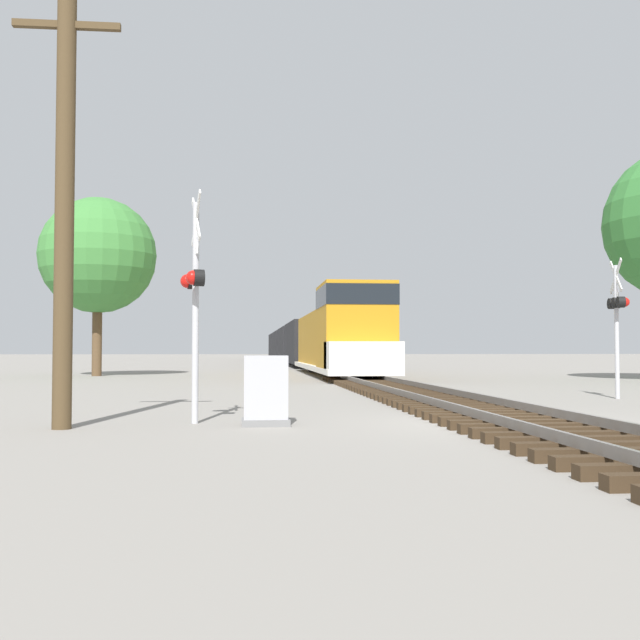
# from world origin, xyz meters

# --- Properties ---
(ground_plane) EXTENTS (400.00, 400.00, 0.00)m
(ground_plane) POSITION_xyz_m (0.00, 0.00, 0.00)
(ground_plane) COLOR gray
(rail_track_bed) EXTENTS (2.60, 160.00, 0.31)m
(rail_track_bed) POSITION_xyz_m (0.00, -0.00, 0.14)
(rail_track_bed) COLOR #382819
(rail_track_bed) RESTS_ON ground
(freight_train) EXTENTS (3.00, 78.76, 4.13)m
(freight_train) POSITION_xyz_m (0.00, 53.64, 1.79)
(freight_train) COLOR #B77A14
(freight_train) RESTS_ON ground
(crossing_signal_near) EXTENTS (0.50, 1.01, 4.17)m
(crossing_signal_near) POSITION_xyz_m (-5.58, 0.60, 2.42)
(crossing_signal_near) COLOR #B7B7BC
(crossing_signal_near) RESTS_ON ground
(crossing_signal_far) EXTENTS (0.44, 1.01, 3.79)m
(crossing_signal_far) POSITION_xyz_m (5.41, 6.32, 2.39)
(crossing_signal_far) COLOR #B7B7BC
(crossing_signal_far) RESTS_ON ground
(relay_cabinet) EXTENTS (0.84, 0.63, 1.23)m
(relay_cabinet) POSITION_xyz_m (-4.30, 0.14, 0.60)
(relay_cabinet) COLOR slate
(relay_cabinet) RESTS_ON ground
(utility_pole) EXTENTS (1.80, 0.32, 7.48)m
(utility_pole) POSITION_xyz_m (-7.71, -0.13, 3.84)
(utility_pole) COLOR #4C3A23
(utility_pole) RESTS_ON ground
(tree_mid_background) EXTENTS (5.84, 5.84, 9.01)m
(tree_mid_background) POSITION_xyz_m (-12.10, 25.46, 6.07)
(tree_mid_background) COLOR brown
(tree_mid_background) RESTS_ON ground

